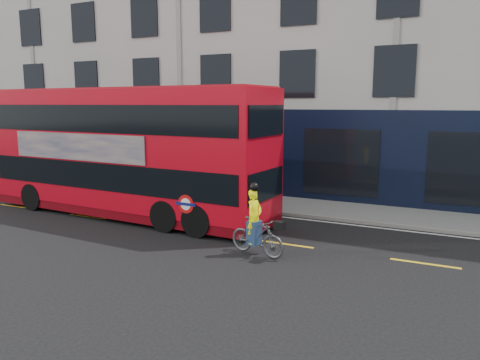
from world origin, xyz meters
The scene contains 8 objects.
ground centered at (0.00, 0.00, 0.00)m, with size 120.00×120.00×0.00m, color black.
pavement centered at (0.00, 6.50, 0.06)m, with size 60.00×3.00×0.12m, color gray.
kerb centered at (0.00, 5.00, 0.07)m, with size 60.00×0.12×0.13m, color gray.
building_terrace centered at (0.00, 12.94, 7.49)m, with size 50.00×10.07×15.00m.
road_edge_line centered at (0.00, 4.70, 0.00)m, with size 58.00×0.10×0.01m, color silver.
lane_dashes centered at (0.00, 1.50, 0.00)m, with size 58.00×0.12×0.01m, color gold, non-canonical shape.
bus centered at (1.20, 2.40, 2.47)m, with size 12.05×3.31×4.81m.
cyclist centered at (7.63, 0.17, 0.69)m, with size 1.87×0.89×2.08m.
Camera 1 is at (12.85, -11.48, 4.25)m, focal length 35.00 mm.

